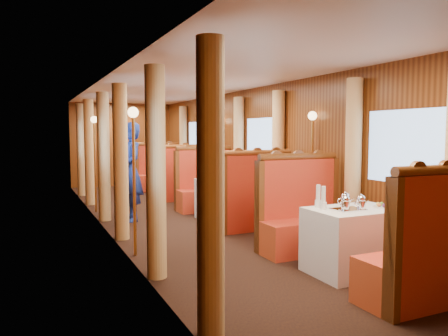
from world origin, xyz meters
TOP-DOWN VIEW (x-y plane):
  - floor at (0.00, 0.00)m, footprint 3.00×12.00m
  - ceiling at (0.00, 0.00)m, footprint 3.00×12.00m
  - wall_far at (0.00, 6.00)m, footprint 3.00×0.01m
  - wall_left at (-1.50, 0.00)m, footprint 0.01×12.00m
  - wall_right at (1.50, 0.00)m, footprint 0.01×12.00m
  - doorway_far at (0.00, 5.97)m, footprint 0.80×0.04m
  - table_near at (0.75, -3.50)m, footprint 1.05×0.72m
  - banquette_near_fwd at (0.75, -4.51)m, footprint 1.30×0.55m
  - banquette_near_aft at (0.75, -2.49)m, footprint 1.30×0.55m
  - table_mid at (0.75, 0.00)m, footprint 1.05×0.72m
  - banquette_mid_fwd at (0.75, -1.01)m, footprint 1.30×0.55m
  - banquette_mid_aft at (0.75, 1.01)m, footprint 1.30×0.55m
  - table_far at (0.75, 3.50)m, footprint 1.05×0.72m
  - banquette_far_fwd at (0.75, 2.49)m, footprint 1.30×0.55m
  - banquette_far_aft at (0.75, 4.51)m, footprint 1.30×0.55m
  - tea_tray at (0.62, -3.54)m, footprint 0.34×0.26m
  - teapot_left at (0.54, -3.57)m, footprint 0.19×0.16m
  - teapot_right at (0.74, -3.61)m, footprint 0.16×0.12m
  - teapot_back at (0.66, -3.42)m, footprint 0.20×0.17m
  - fruit_plate at (1.08, -3.58)m, footprint 0.22×0.22m
  - cup_inboard at (0.38, -3.39)m, footprint 0.08×0.08m
  - cup_outboard at (0.42, -3.24)m, footprint 0.08×0.08m
  - rose_vase_mid at (0.73, 0.02)m, footprint 0.06×0.06m
  - rose_vase_far at (0.72, 3.50)m, footprint 0.06×0.06m
  - window_left_near at (-1.49, -3.50)m, footprint 0.01×1.20m
  - curtain_left_near_a at (-1.38, -4.28)m, footprint 0.22×0.22m
  - curtain_left_near_b at (-1.38, -2.72)m, footprint 0.22×0.22m
  - window_right_near at (1.49, -3.50)m, footprint 0.01×1.20m
  - curtain_right_near_b at (1.38, -2.72)m, footprint 0.22×0.22m
  - window_left_mid at (-1.49, 0.00)m, footprint 0.01×1.20m
  - curtain_left_mid_a at (-1.38, -0.78)m, footprint 0.22×0.22m
  - curtain_left_mid_b at (-1.38, 0.78)m, footprint 0.22×0.22m
  - window_right_mid at (1.49, 0.00)m, footprint 0.01×1.20m
  - curtain_right_mid_a at (1.38, -0.78)m, footprint 0.22×0.22m
  - curtain_right_mid_b at (1.38, 0.78)m, footprint 0.22×0.22m
  - window_left_far at (-1.49, 3.50)m, footprint 0.01×1.20m
  - curtain_left_far_a at (-1.38, 2.72)m, footprint 0.22×0.22m
  - curtain_left_far_b at (-1.38, 4.28)m, footprint 0.22×0.22m
  - window_right_far at (1.49, 3.50)m, footprint 0.01×1.20m
  - curtain_right_far_a at (1.38, 2.72)m, footprint 0.22×0.22m
  - curtain_right_far_b at (1.38, 4.28)m, footprint 0.22×0.22m
  - sconce_left_fore at (-1.40, -1.75)m, footprint 0.14×0.14m
  - sconce_right_fore at (1.40, -1.75)m, footprint 0.14×0.14m
  - sconce_left_aft at (-1.40, 1.75)m, footprint 0.14×0.14m
  - sconce_right_aft at (1.40, 1.75)m, footprint 0.14×0.14m
  - steward at (-0.94, 0.56)m, footprint 0.49×0.70m
  - passenger at (0.75, 0.75)m, footprint 0.40×0.44m

SIDE VIEW (x-z plane):
  - floor at x=0.00m, z-range -0.01..0.01m
  - table_near at x=0.75m, z-range 0.00..0.75m
  - table_mid at x=0.75m, z-range 0.00..0.75m
  - table_far at x=0.75m, z-range 0.00..0.75m
  - banquette_near_fwd at x=0.75m, z-range -0.25..1.09m
  - banquette_near_aft at x=0.75m, z-range -0.25..1.09m
  - banquette_mid_fwd at x=0.75m, z-range -0.25..1.09m
  - banquette_mid_aft at x=0.75m, z-range -0.25..1.09m
  - banquette_far_fwd at x=0.75m, z-range -0.25..1.09m
  - banquette_far_aft at x=0.75m, z-range -0.25..1.09m
  - passenger at x=0.75m, z-range 0.36..1.12m
  - tea_tray at x=0.62m, z-range 0.75..0.76m
  - fruit_plate at x=1.08m, z-range 0.74..0.80m
  - teapot_right at x=0.74m, z-range 0.75..0.88m
  - teapot_left at x=0.54m, z-range 0.75..0.88m
  - teapot_back at x=0.66m, z-range 0.75..0.89m
  - cup_inboard at x=0.38m, z-range 0.72..0.99m
  - cup_outboard at x=0.42m, z-range 0.72..0.99m
  - steward at x=-0.94m, z-range 0.00..1.81m
  - rose_vase_mid at x=0.73m, z-range 0.75..1.11m
  - rose_vase_far at x=0.72m, z-range 0.75..1.11m
  - doorway_far at x=0.00m, z-range 0.00..2.00m
  - curtain_left_near_a at x=-1.38m, z-range 0.00..2.35m
  - curtain_left_near_b at x=-1.38m, z-range 0.00..2.35m
  - curtain_right_near_b at x=1.38m, z-range 0.00..2.35m
  - curtain_left_mid_a at x=-1.38m, z-range 0.00..2.35m
  - curtain_left_mid_b at x=-1.38m, z-range 0.00..2.35m
  - curtain_right_mid_a at x=1.38m, z-range 0.00..2.35m
  - curtain_right_mid_b at x=1.38m, z-range 0.00..2.35m
  - curtain_left_far_a at x=-1.38m, z-range 0.00..2.35m
  - curtain_left_far_b at x=-1.38m, z-range 0.00..2.35m
  - curtain_right_far_a at x=1.38m, z-range 0.00..2.35m
  - curtain_right_far_b at x=1.38m, z-range 0.00..2.35m
  - wall_far at x=0.00m, z-range 0.00..2.50m
  - wall_left at x=-1.50m, z-range 0.00..2.50m
  - wall_right at x=1.50m, z-range 0.00..2.50m
  - sconce_left_fore at x=-1.40m, z-range 0.41..2.36m
  - sconce_right_fore at x=1.40m, z-range 0.41..2.36m
  - sconce_left_aft at x=-1.40m, z-range 0.41..2.36m
  - sconce_right_aft at x=1.40m, z-range 0.41..2.36m
  - window_left_near at x=-1.49m, z-range 1.00..1.90m
  - window_right_near at x=1.49m, z-range 1.00..1.90m
  - window_left_mid at x=-1.49m, z-range 1.00..1.90m
  - window_right_mid at x=1.49m, z-range 1.00..1.90m
  - window_left_far at x=-1.49m, z-range 1.00..1.90m
  - window_right_far at x=1.49m, z-range 1.00..1.90m
  - ceiling at x=0.00m, z-range 2.49..2.51m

